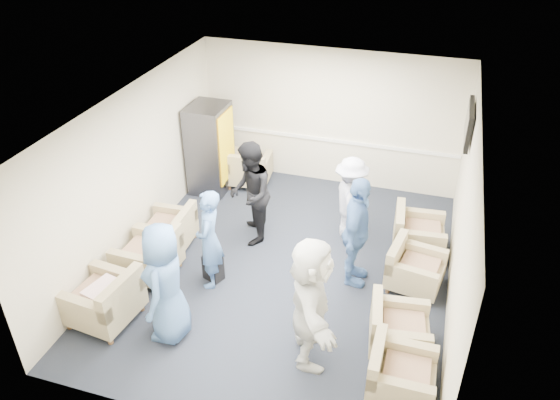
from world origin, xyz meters
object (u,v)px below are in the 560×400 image
(person_mid_right, at_px, (356,232))
(person_front_right, at_px, (311,302))
(armchair_left_near, at_px, (106,302))
(armchair_right_far, at_px, (415,235))
(armchair_left_mid, at_px, (151,258))
(armchair_right_midnear, at_px, (395,330))
(person_mid_left, at_px, (209,239))
(armchair_left_far, at_px, (171,230))
(person_back_right, at_px, (350,200))
(person_front_left, at_px, (166,283))
(armchair_right_near, at_px, (397,375))
(armchair_right_midfar, at_px, (412,269))
(person_back_left, at_px, (250,194))
(vending_machine, at_px, (210,148))
(armchair_corner, at_px, (248,170))

(person_mid_right, height_order, person_front_right, person_front_right)
(armchair_left_near, distance_m, armchair_right_far, 4.89)
(armchair_left_mid, bearing_deg, person_mid_right, 106.96)
(armchair_right_midnear, height_order, person_mid_left, person_mid_left)
(armchair_left_far, distance_m, person_front_right, 3.31)
(armchair_left_mid, xyz_separation_m, person_mid_left, (0.95, 0.12, 0.46))
(armchair_left_mid, relative_size, person_back_right, 0.57)
(person_front_left, relative_size, person_back_right, 1.16)
(armchair_right_near, xyz_separation_m, person_front_left, (-3.04, 0.12, 0.57))
(armchair_right_far, height_order, person_front_right, person_front_right)
(armchair_right_midnear, distance_m, person_mid_left, 2.91)
(armchair_right_midfar, height_order, person_front_right, person_front_right)
(armchair_left_mid, height_order, person_back_left, person_back_left)
(armchair_right_midfar, relative_size, person_front_right, 0.49)
(vending_machine, bearing_deg, armchair_right_midfar, -24.59)
(person_mid_right, bearing_deg, armchair_right_far, -38.25)
(armchair_left_far, height_order, person_back_left, person_back_left)
(person_back_left, bearing_deg, armchair_corner, -177.56)
(armchair_right_midnear, xyz_separation_m, armchair_right_midfar, (0.09, 1.33, 0.00))
(armchair_right_midfar, bearing_deg, armchair_right_far, 11.75)
(armchair_left_far, relative_size, person_front_left, 0.46)
(armchair_left_far, relative_size, person_mid_left, 0.50)
(person_front_left, bearing_deg, person_back_left, 166.18)
(armchair_left_near, relative_size, armchair_left_mid, 1.10)
(armchair_left_near, xyz_separation_m, person_mid_right, (3.10, 1.87, 0.55))
(armchair_left_mid, relative_size, person_mid_left, 0.54)
(person_mid_left, bearing_deg, armchair_right_midfar, 93.13)
(armchair_left_mid, relative_size, person_mid_right, 0.49)
(armchair_right_near, xyz_separation_m, person_back_right, (-1.18, 3.04, 0.45))
(person_front_right, bearing_deg, person_mid_right, -25.13)
(person_mid_right, bearing_deg, armchair_left_near, 121.39)
(person_front_left, bearing_deg, person_front_right, 88.16)
(person_back_left, bearing_deg, armchair_left_mid, -58.36)
(armchair_right_near, height_order, person_mid_right, person_mid_right)
(armchair_corner, bearing_deg, armchair_right_midfar, 141.25)
(person_back_left, xyz_separation_m, person_back_right, (1.57, 0.52, -0.14))
(armchair_right_near, distance_m, armchair_right_midfar, 2.08)
(person_back_left, height_order, person_back_right, person_back_left)
(armchair_corner, bearing_deg, armchair_right_near, 122.79)
(armchair_right_near, height_order, person_front_right, person_front_right)
(armchair_corner, distance_m, person_mid_right, 3.49)
(vending_machine, xyz_separation_m, person_back_right, (2.88, -0.88, -0.11))
(person_mid_left, distance_m, person_mid_right, 2.15)
(vending_machine, height_order, person_mid_left, vending_machine)
(armchair_left_far, bearing_deg, person_back_left, 113.86)
(armchair_corner, bearing_deg, person_front_right, 113.79)
(armchair_left_mid, bearing_deg, person_front_left, 41.48)
(person_back_left, distance_m, person_front_right, 2.75)
(armchair_left_far, height_order, armchair_corner, armchair_corner)
(person_mid_left, bearing_deg, vending_machine, -169.40)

